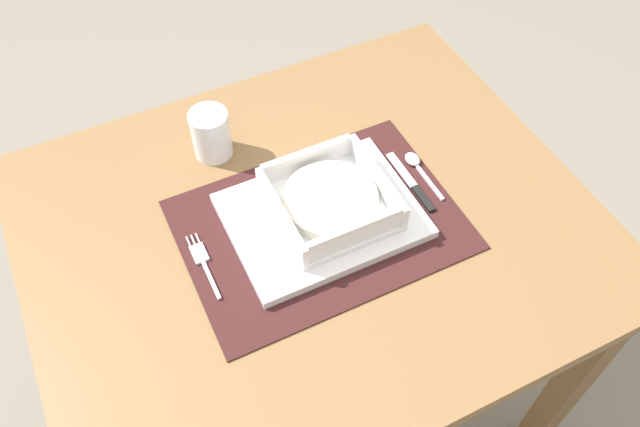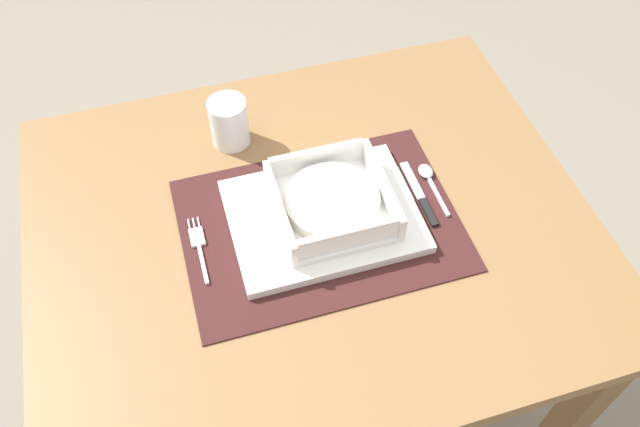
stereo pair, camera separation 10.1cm
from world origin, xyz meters
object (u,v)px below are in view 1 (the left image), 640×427
object	(u,v)px
butter_knife	(413,185)
bread_knife	(403,189)
fork	(203,261)
spoon	(416,164)
dining_table	(312,262)
drinking_glass	(211,136)
porridge_bowl	(329,200)

from	to	relation	value
butter_knife	bread_knife	xyz separation A→B (m)	(-0.02, -0.00, 0.00)
fork	bread_knife	world-z (taller)	bread_knife
bread_knife	spoon	bearing A→B (deg)	43.82
dining_table	drinking_glass	xyz separation A→B (m)	(-0.08, 0.22, 0.15)
porridge_bowl	spoon	distance (m)	0.18
dining_table	fork	world-z (taller)	fork
butter_knife	fork	bearing A→B (deg)	-178.29
porridge_bowl	butter_knife	bearing A→B (deg)	-3.79
porridge_bowl	bread_knife	world-z (taller)	porridge_bowl
fork	drinking_glass	distance (m)	0.24
fork	drinking_glass	xyz separation A→B (m)	(0.10, 0.21, 0.03)
porridge_bowl	butter_knife	distance (m)	0.16
porridge_bowl	dining_table	bearing A→B (deg)	-172.53
drinking_glass	spoon	bearing A→B (deg)	-31.84
dining_table	butter_knife	size ratio (longest dim) A/B	6.37
fork	bread_knife	size ratio (longest dim) A/B	0.97
dining_table	porridge_bowl	xyz separation A→B (m)	(0.03, 0.00, 0.15)
dining_table	spoon	bearing A→B (deg)	8.41
dining_table	drinking_glass	world-z (taller)	drinking_glass
porridge_bowl	butter_knife	world-z (taller)	porridge_bowl
spoon	drinking_glass	size ratio (longest dim) A/B	1.28
dining_table	butter_knife	distance (m)	0.22
porridge_bowl	drinking_glass	xyz separation A→B (m)	(-0.12, 0.21, 0.00)
spoon	drinking_glass	world-z (taller)	drinking_glass
butter_knife	bread_knife	size ratio (longest dim) A/B	1.07
fork	drinking_glass	size ratio (longest dim) A/B	1.45
fork	spoon	bearing A→B (deg)	7.84
porridge_bowl	bread_knife	xyz separation A→B (m)	(0.13, -0.01, -0.03)
butter_knife	drinking_glass	bearing A→B (deg)	143.94
drinking_glass	butter_knife	bearing A→B (deg)	-39.44
bread_knife	dining_table	bearing A→B (deg)	-176.75
fork	bread_knife	bearing A→B (deg)	2.14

